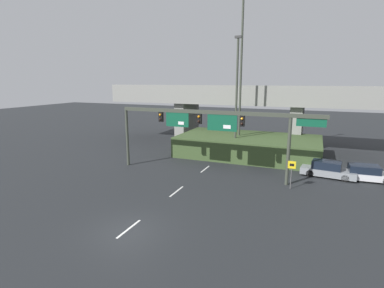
{
  "coord_description": "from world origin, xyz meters",
  "views": [
    {
      "loc": [
        9.62,
        -13.33,
        8.55
      ],
      "look_at": [
        0.0,
        9.91,
        3.19
      ],
      "focal_mm": 28.0,
      "sensor_mm": 36.0,
      "label": 1
    }
  ],
  "objects_px": {
    "highway_light_pole_near": "(237,96)",
    "signal_gantry": "(210,122)",
    "parked_sedan_mid_right": "(365,173)",
    "speed_limit_sign": "(292,170)",
    "highway_light_pole_far": "(241,73)",
    "parked_sedan_near_right": "(328,170)"
  },
  "relations": [
    {
      "from": "signal_gantry",
      "to": "highway_light_pole_near",
      "type": "height_order",
      "value": "highway_light_pole_near"
    },
    {
      "from": "highway_light_pole_near",
      "to": "parked_sedan_mid_right",
      "type": "bearing_deg",
      "value": -14.65
    },
    {
      "from": "speed_limit_sign",
      "to": "highway_light_pole_far",
      "type": "xyz_separation_m",
      "value": [
        -6.65,
        9.65,
        7.78
      ]
    },
    {
      "from": "signal_gantry",
      "to": "highway_light_pole_far",
      "type": "distance_m",
      "value": 9.83
    },
    {
      "from": "signal_gantry",
      "to": "parked_sedan_near_right",
      "type": "bearing_deg",
      "value": 19.92
    },
    {
      "from": "signal_gantry",
      "to": "parked_sedan_mid_right",
      "type": "relative_size",
      "value": 3.95
    },
    {
      "from": "highway_light_pole_near",
      "to": "parked_sedan_near_right",
      "type": "relative_size",
      "value": 2.74
    },
    {
      "from": "speed_limit_sign",
      "to": "highway_light_pole_near",
      "type": "height_order",
      "value": "highway_light_pole_near"
    },
    {
      "from": "highway_light_pole_near",
      "to": "speed_limit_sign",
      "type": "bearing_deg",
      "value": -50.17
    },
    {
      "from": "signal_gantry",
      "to": "parked_sedan_near_right",
      "type": "relative_size",
      "value": 3.89
    },
    {
      "from": "parked_sedan_near_right",
      "to": "parked_sedan_mid_right",
      "type": "bearing_deg",
      "value": 10.76
    },
    {
      "from": "highway_light_pole_far",
      "to": "highway_light_pole_near",
      "type": "bearing_deg",
      "value": -90.11
    },
    {
      "from": "signal_gantry",
      "to": "speed_limit_sign",
      "type": "height_order",
      "value": "signal_gantry"
    },
    {
      "from": "speed_limit_sign",
      "to": "highway_light_pole_near",
      "type": "xyz_separation_m",
      "value": [
        -6.65,
        7.98,
        5.38
      ]
    },
    {
      "from": "speed_limit_sign",
      "to": "signal_gantry",
      "type": "bearing_deg",
      "value": 173.09
    },
    {
      "from": "speed_limit_sign",
      "to": "parked_sedan_mid_right",
      "type": "xyz_separation_m",
      "value": [
        5.81,
        4.72,
        -0.91
      ]
    },
    {
      "from": "signal_gantry",
      "to": "speed_limit_sign",
      "type": "xyz_separation_m",
      "value": [
        7.24,
        -0.88,
        -3.38
      ]
    },
    {
      "from": "speed_limit_sign",
      "to": "highway_light_pole_near",
      "type": "relative_size",
      "value": 0.18
    },
    {
      "from": "highway_light_pole_near",
      "to": "signal_gantry",
      "type": "bearing_deg",
      "value": -94.76
    },
    {
      "from": "signal_gantry",
      "to": "highway_light_pole_near",
      "type": "bearing_deg",
      "value": 85.24
    },
    {
      "from": "speed_limit_sign",
      "to": "highway_light_pole_far",
      "type": "height_order",
      "value": "highway_light_pole_far"
    },
    {
      "from": "speed_limit_sign",
      "to": "parked_sedan_near_right",
      "type": "distance_m",
      "value": 5.4
    }
  ]
}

